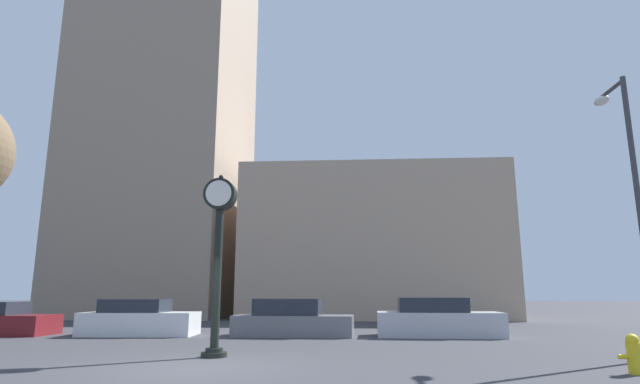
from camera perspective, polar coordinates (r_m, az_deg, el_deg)
ground_plane at (r=11.63m, az=-14.18°, el=-18.87°), size 200.00×200.00×0.00m
building_tall_tower at (r=41.07m, az=-16.57°, el=12.70°), size 10.73×12.00×36.11m
building_storefront_row at (r=35.17m, az=5.93°, el=-6.29°), size 16.42×12.00×9.43m
street_clock at (r=13.32m, az=-11.52°, el=-5.50°), size 0.83×0.65×4.67m
car_white at (r=20.67m, az=-19.96°, el=-13.57°), size 4.27×2.03×1.34m
car_grey at (r=19.25m, az=-3.19°, el=-14.43°), size 4.49×1.94×1.36m
car_silver at (r=19.48m, az=13.26°, el=-14.03°), size 4.57×2.04×1.41m
fire_hydrant_near at (r=12.05m, az=32.23°, el=-15.36°), size 0.60×0.26×0.77m
street_lamp_right at (r=15.53m, az=31.68°, el=2.03°), size 0.36×1.57×7.26m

